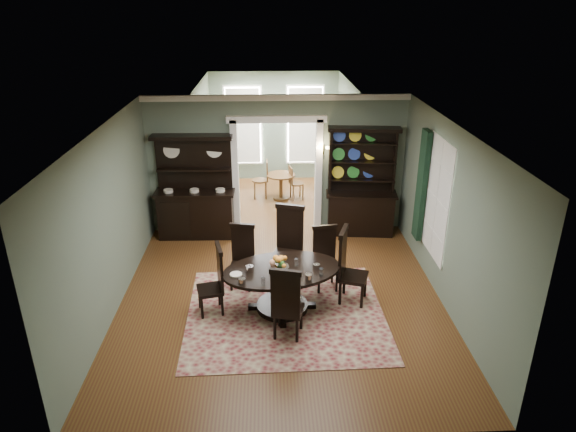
% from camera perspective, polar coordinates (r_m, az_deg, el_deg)
% --- Properties ---
extents(room, '(5.51, 6.01, 3.01)m').
position_cam_1_polar(room, '(8.27, -0.82, 0.06)').
color(room, brown).
rests_on(room, ground).
extents(parlor, '(3.51, 3.50, 3.01)m').
position_cam_1_polar(parlor, '(13.50, -1.47, 9.01)').
color(parlor, brown).
rests_on(parlor, ground).
extents(doorway_trim, '(2.08, 0.25, 2.57)m').
position_cam_1_polar(doorway_trim, '(11.03, -1.25, 6.29)').
color(doorway_trim, white).
rests_on(doorway_trim, floor).
extents(right_window, '(0.15, 1.47, 2.12)m').
position_cam_1_polar(right_window, '(9.52, 15.46, 2.54)').
color(right_window, white).
rests_on(right_window, wall_right).
extents(wall_sconce, '(0.27, 0.21, 0.21)m').
position_cam_1_polar(wall_sconce, '(10.87, 3.81, 7.48)').
color(wall_sconce, gold).
rests_on(wall_sconce, back_wall_right).
extents(rug, '(3.28, 2.96, 0.01)m').
position_cam_1_polar(rug, '(8.63, -0.25, -10.76)').
color(rug, maroon).
rests_on(rug, floor).
extents(dining_table, '(2.16, 2.14, 0.76)m').
position_cam_1_polar(dining_table, '(8.47, -0.67, -7.26)').
color(dining_table, black).
rests_on(dining_table, rug).
extents(centerpiece, '(1.51, 0.97, 0.25)m').
position_cam_1_polar(centerpiece, '(8.31, -0.90, -5.49)').
color(centerpiece, silver).
rests_on(centerpiece, dining_table).
extents(chair_far_left, '(0.49, 0.47, 1.17)m').
position_cam_1_polar(chair_far_left, '(9.18, -5.09, -4.22)').
color(chair_far_left, black).
rests_on(chair_far_left, rug).
extents(chair_far_mid, '(0.64, 0.62, 1.40)m').
position_cam_1_polar(chair_far_mid, '(9.36, 0.08, -2.71)').
color(chair_far_mid, black).
rests_on(chair_far_mid, rug).
extents(chair_far_right, '(0.48, 0.46, 1.16)m').
position_cam_1_polar(chair_far_right, '(9.12, 4.13, -4.38)').
color(chair_far_right, black).
rests_on(chair_far_right, rug).
extents(chair_end_left, '(0.51, 0.52, 1.19)m').
position_cam_1_polar(chair_end_left, '(8.45, -8.06, -6.86)').
color(chair_end_left, black).
rests_on(chair_end_left, rug).
extents(chair_end_right, '(0.60, 0.61, 1.33)m').
position_cam_1_polar(chair_end_right, '(8.69, 6.63, -5.33)').
color(chair_end_right, black).
rests_on(chair_end_right, rug).
extents(chair_near, '(0.55, 0.53, 1.24)m').
position_cam_1_polar(chair_near, '(7.72, -0.14, -9.53)').
color(chair_near, black).
rests_on(chair_near, rug).
extents(sideboard, '(1.70, 0.63, 2.22)m').
position_cam_1_polar(sideboard, '(11.17, -10.21, 1.56)').
color(sideboard, black).
rests_on(sideboard, floor).
extents(welsh_dresser, '(1.55, 0.70, 2.35)m').
position_cam_1_polar(welsh_dresser, '(11.22, 8.10, 2.22)').
color(welsh_dresser, black).
rests_on(welsh_dresser, floor).
extents(parlor_table, '(0.73, 0.73, 0.67)m').
position_cam_1_polar(parlor_table, '(13.12, -0.80, 3.68)').
color(parlor_table, '#503316').
rests_on(parlor_table, parlor_floor).
extents(parlor_chair_left, '(0.41, 0.41, 0.98)m').
position_cam_1_polar(parlor_chair_left, '(13.24, -2.82, 4.23)').
color(parlor_chair_left, '#503316').
rests_on(parlor_chair_left, parlor_floor).
extents(parlor_chair_right, '(0.39, 0.38, 0.87)m').
position_cam_1_polar(parlor_chair_right, '(13.13, 0.72, 3.82)').
color(parlor_chair_right, '#503316').
rests_on(parlor_chair_right, parlor_floor).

